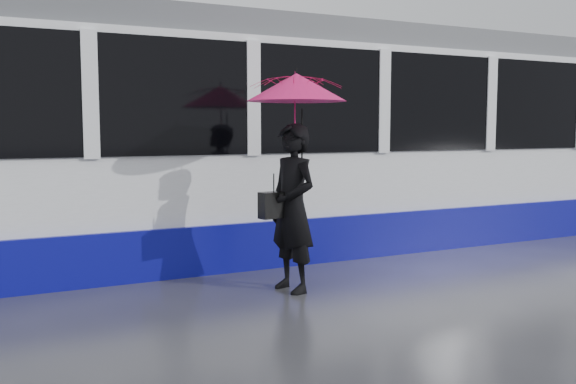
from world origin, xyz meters
TOP-DOWN VIEW (x-y plane):
  - ground at (0.00, 0.00)m, footprint 90.00×90.00m
  - rails at (0.00, 2.50)m, footprint 34.00×1.51m
  - tram at (-1.68, 2.50)m, footprint 26.00×2.56m
  - woman at (-0.23, 0.09)m, footprint 0.57×0.76m
  - umbrella at (-0.18, 0.09)m, footprint 1.29×1.29m
  - handbag at (-0.45, 0.11)m, footprint 0.36×0.20m

SIDE VIEW (x-z plane):
  - ground at x=0.00m, z-range 0.00..0.00m
  - rails at x=0.00m, z-range 0.00..0.02m
  - woman at x=-0.23m, z-range 0.00..1.88m
  - handbag at x=-0.45m, z-range 0.75..1.22m
  - tram at x=-1.68m, z-range -0.04..3.31m
  - umbrella at x=-0.18m, z-range 1.43..2.70m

